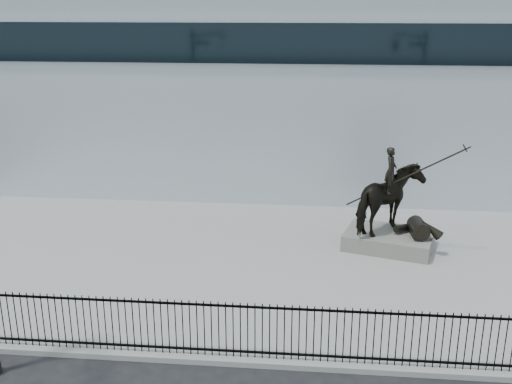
{
  "coord_description": "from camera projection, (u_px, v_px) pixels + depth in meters",
  "views": [
    {
      "loc": [
        0.53,
        -11.62,
        8.6
      ],
      "look_at": [
        -1.18,
        6.0,
        2.95
      ],
      "focal_mm": 42.0,
      "sensor_mm": 36.0,
      "label": 1
    }
  ],
  "objects": [
    {
      "name": "plaza",
      "position": [
        293.0,
        265.0,
        20.3
      ],
      "size": [
        30.0,
        12.0,
        0.15
      ],
      "primitive_type": "cube",
      "color": "gray",
      "rests_on": "ground"
    },
    {
      "name": "building",
      "position": [
        304.0,
        84.0,
        31.28
      ],
      "size": [
        44.0,
        14.0,
        9.0
      ],
      "primitive_type": "cube",
      "color": "silver",
      "rests_on": "ground"
    },
    {
      "name": "picket_fence",
      "position": [
        285.0,
        332.0,
        14.59
      ],
      "size": [
        22.1,
        0.1,
        1.5
      ],
      "color": "black",
      "rests_on": "plaza"
    },
    {
      "name": "statue_plinth",
      "position": [
        389.0,
        240.0,
        21.47
      ],
      "size": [
        3.48,
        2.84,
        0.57
      ],
      "primitive_type": "cube",
      "rotation": [
        0.0,
        0.0,
        -0.28
      ],
      "color": "#5B5853",
      "rests_on": "plaza"
    },
    {
      "name": "equestrian_statue",
      "position": [
        393.0,
        201.0,
        21.01
      ],
      "size": [
        3.73,
        2.87,
        3.28
      ],
      "rotation": [
        0.0,
        0.0,
        -0.28
      ],
      "color": "black",
      "rests_on": "statue_plinth"
    }
  ]
}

